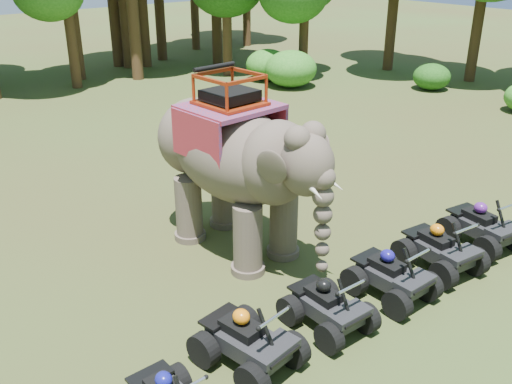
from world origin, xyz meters
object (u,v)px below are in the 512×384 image
Objects in this scene: atv_3 at (392,270)px; elephant at (234,164)px; atv_1 at (248,334)px; atv_5 at (484,221)px; atv_2 at (328,300)px; atv_4 at (441,243)px.

elephant is at bearing 107.56° from atv_3.
atv_1 is 7.14m from atv_5.
atv_2 is 3.51m from atv_4.
atv_1 is at bearing 176.10° from atv_3.
atv_2 is (1.85, -0.12, -0.05)m from atv_1.
atv_1 is 3.64m from atv_3.
atv_1 is 5.36m from atv_4.
atv_4 is at bearing -0.51° from atv_2.
elephant is at bearing 47.03° from atv_1.
atv_3 reaches higher than atv_2.
atv_3 is at bearing -2.12° from atv_2.
atv_4 is (3.51, -0.09, 0.04)m from atv_2.
atv_1 reaches higher than atv_3.
atv_3 is at bearing -12.31° from atv_1.
atv_5 reaches higher than atv_4.
atv_5 reaches higher than atv_1.
atv_3 is 0.97× the size of atv_4.
atv_4 is (2.95, -3.77, -1.50)m from elephant.
elephant reaches higher than atv_4.
atv_3 is (1.23, -3.78, -1.52)m from elephant.
atv_3 is at bearing -173.36° from atv_4.
atv_4 is 1.78m from atv_5.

